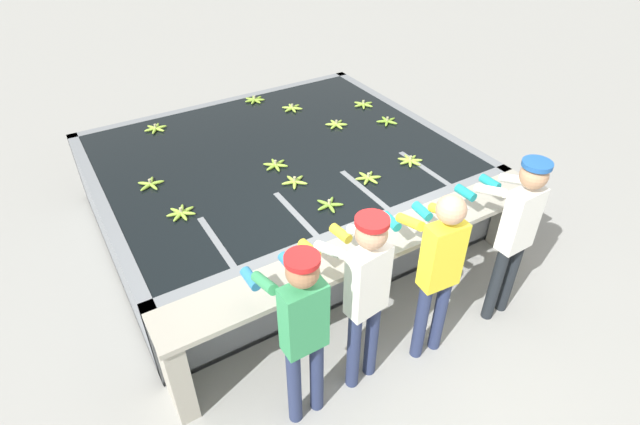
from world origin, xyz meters
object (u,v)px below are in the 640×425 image
Objects in this scene: banana_bunch_floating_0 at (255,100)px; worker_2 at (438,264)px; banana_bunch_floating_5 at (368,178)px; banana_bunch_floating_8 at (292,108)px; worker_1 at (364,288)px; banana_bunch_floating_9 at (336,124)px; banana_bunch_floating_7 at (410,161)px; banana_bunch_floating_11 at (363,104)px; banana_bunch_floating_6 at (150,184)px; banana_bunch_floating_2 at (276,165)px; worker_0 at (302,324)px; banana_bunch_floating_12 at (156,128)px; worker_3 at (515,226)px; banana_bunch_floating_4 at (295,182)px; banana_bunch_floating_1 at (181,213)px; banana_bunch_floating_10 at (387,121)px; knife_0 at (450,215)px; banana_bunch_floating_3 at (329,205)px.

worker_2 is at bearing -93.03° from banana_bunch_floating_0.
banana_bunch_floating_5 is 1.00× the size of banana_bunch_floating_8.
worker_1 is 2.99m from banana_bunch_floating_9.
banana_bunch_floating_7 is 1.00× the size of banana_bunch_floating_11.
banana_bunch_floating_7 is at bearing -76.27° from banana_bunch_floating_8.
banana_bunch_floating_6 is at bearing 151.78° from banana_bunch_floating_5.
worker_2 reaches higher than banana_bunch_floating_2.
worker_0 is at bearing -117.62° from banana_bunch_floating_8.
banana_bunch_floating_6 is 0.98× the size of banana_bunch_floating_12.
worker_3 is at bearing -0.76° from worker_0.
banana_bunch_floating_0 is 2.44m from banana_bunch_floating_5.
banana_bunch_floating_2 is at bearing 67.46° from worker_0.
banana_bunch_floating_2 is (0.90, 2.18, -0.10)m from worker_0.
banana_bunch_floating_4 is 0.98× the size of banana_bunch_floating_5.
banana_bunch_floating_1 is at bearing -164.66° from banana_bunch_floating_2.
worker_3 reaches higher than banana_bunch_floating_8.
banana_bunch_floating_8 is (0.84, 1.59, -0.00)m from banana_bunch_floating_4.
banana_bunch_floating_8 is at bearing 54.19° from banana_bunch_floating_2.
worker_1 is 6.26× the size of banana_bunch_floating_4.
worker_1 reaches higher than banana_bunch_floating_11.
worker_1 is (0.56, 0.04, 0.03)m from worker_0.
banana_bunch_floating_7 and banana_bunch_floating_12 have the same top height.
banana_bunch_floating_2 is at bearing -60.79° from banana_bunch_floating_12.
worker_2 is 6.08× the size of banana_bunch_floating_9.
banana_bunch_floating_5 and banana_bunch_floating_10 have the same top height.
worker_3 is 6.14× the size of banana_bunch_floating_0.
banana_bunch_floating_6 is at bearing 134.63° from worker_3.
banana_bunch_floating_1 and banana_bunch_floating_7 have the same top height.
banana_bunch_floating_0 is (0.21, 3.90, -0.10)m from worker_2.
banana_bunch_floating_1 is 0.80× the size of knife_0.
banana_bunch_floating_9 is (1.08, 0.88, -0.00)m from banana_bunch_floating_4.
banana_bunch_floating_12 is at bearing 120.18° from knife_0.
banana_bunch_floating_8 is (1.76, 3.37, -0.10)m from worker_0.
banana_bunch_floating_9 and banana_bunch_floating_11 have the same top height.
banana_bunch_floating_11 is (1.63, 1.73, -0.00)m from banana_bunch_floating_3.
worker_3 is at bearing -67.36° from knife_0.
banana_bunch_floating_6 and banana_bunch_floating_8 have the same top height.
worker_2 reaches higher than banana_bunch_floating_0.
worker_1 is 2.64m from banana_bunch_floating_6.
worker_3 is 4.91× the size of knife_0.
banana_bunch_floating_10 is at bearing 10.73° from banana_bunch_floating_1.
banana_bunch_floating_0 is (-0.68, 3.90, -0.13)m from worker_3.
worker_0 is at bearing -117.39° from banana_bunch_floating_4.
banana_bunch_floating_8 is at bearing 21.94° from banana_bunch_floating_6.
worker_3 is 2.48m from banana_bunch_floating_10.
banana_bunch_floating_12 is (-0.52, 3.69, -0.13)m from worker_1.
worker_0 is 1.24m from worker_2.
banana_bunch_floating_10 is (0.84, -0.97, 0.00)m from banana_bunch_floating_8.
worker_1 is 1.76m from banana_bunch_floating_5.
banana_bunch_floating_4 reaches higher than knife_0.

